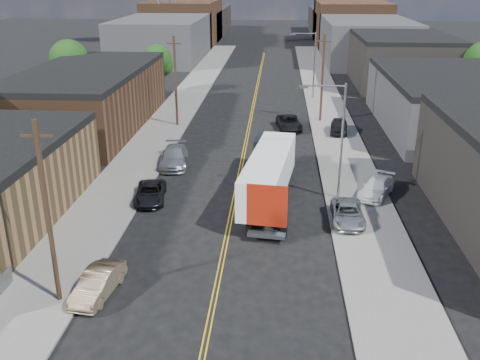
# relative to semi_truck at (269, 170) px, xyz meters

# --- Properties ---
(ground) EXTENTS (260.00, 260.00, 0.00)m
(ground) POSITION_rel_semi_truck_xyz_m (-2.64, 35.02, -2.28)
(ground) COLOR black
(ground) RESTS_ON ground
(centerline) EXTENTS (0.32, 120.00, 0.01)m
(centerline) POSITION_rel_semi_truck_xyz_m (-2.64, 20.02, -2.28)
(centerline) COLOR gold
(centerline) RESTS_ON ground
(sidewalk_left) EXTENTS (5.00, 140.00, 0.15)m
(sidewalk_left) POSITION_rel_semi_truck_xyz_m (-12.14, 20.02, -2.21)
(sidewalk_left) COLOR slate
(sidewalk_left) RESTS_ON ground
(sidewalk_right) EXTENTS (5.00, 140.00, 0.15)m
(sidewalk_right) POSITION_rel_semi_truck_xyz_m (6.86, 20.02, -2.21)
(sidewalk_right) COLOR slate
(sidewalk_right) RESTS_ON ground
(warehouse_brown) EXTENTS (12.00, 26.00, 6.60)m
(warehouse_brown) POSITION_rel_semi_truck_xyz_m (-20.64, 19.02, 1.02)
(warehouse_brown) COLOR #4C311E
(warehouse_brown) RESTS_ON ground
(industrial_right_b) EXTENTS (14.00, 24.00, 6.10)m
(industrial_right_b) POSITION_rel_semi_truck_xyz_m (19.36, 21.02, 0.77)
(industrial_right_b) COLOR #37373A
(industrial_right_b) RESTS_ON ground
(industrial_right_c) EXTENTS (14.00, 22.00, 7.60)m
(industrial_right_c) POSITION_rel_semi_truck_xyz_m (19.36, 47.02, 1.52)
(industrial_right_c) COLOR black
(industrial_right_c) RESTS_ON ground
(skyline_left_a) EXTENTS (16.00, 30.00, 8.00)m
(skyline_left_a) POSITION_rel_semi_truck_xyz_m (-22.64, 70.02, 1.72)
(skyline_left_a) COLOR #37373A
(skyline_left_a) RESTS_ON ground
(skyline_right_a) EXTENTS (16.00, 30.00, 8.00)m
(skyline_right_a) POSITION_rel_semi_truck_xyz_m (17.36, 70.02, 1.72)
(skyline_right_a) COLOR #37373A
(skyline_right_a) RESTS_ON ground
(skyline_left_b) EXTENTS (16.00, 26.00, 10.00)m
(skyline_left_b) POSITION_rel_semi_truck_xyz_m (-22.64, 95.02, 2.72)
(skyline_left_b) COLOR #4C311E
(skyline_left_b) RESTS_ON ground
(skyline_right_b) EXTENTS (16.00, 26.00, 10.00)m
(skyline_right_b) POSITION_rel_semi_truck_xyz_m (17.36, 95.02, 2.72)
(skyline_right_b) COLOR #4C311E
(skyline_right_b) RESTS_ON ground
(skyline_left_c) EXTENTS (16.00, 40.00, 7.00)m
(skyline_left_c) POSITION_rel_semi_truck_xyz_m (-22.64, 115.02, 1.22)
(skyline_left_c) COLOR black
(skyline_left_c) RESTS_ON ground
(skyline_right_c) EXTENTS (16.00, 40.00, 7.00)m
(skyline_right_c) POSITION_rel_semi_truck_xyz_m (17.36, 115.02, 1.22)
(skyline_right_c) COLOR black
(skyline_right_c) RESTS_ON ground
(streetlight_near) EXTENTS (3.39, 0.25, 9.00)m
(streetlight_near) POSITION_rel_semi_truck_xyz_m (4.96, 0.02, 3.04)
(streetlight_near) COLOR gray
(streetlight_near) RESTS_ON ground
(streetlight_far) EXTENTS (3.39, 0.25, 9.00)m
(streetlight_far) POSITION_rel_semi_truck_xyz_m (4.96, 35.02, 3.04)
(streetlight_far) COLOR gray
(streetlight_far) RESTS_ON ground
(utility_pole_left_near) EXTENTS (1.60, 0.26, 10.00)m
(utility_pole_left_near) POSITION_rel_semi_truck_xyz_m (-10.84, -14.98, 2.86)
(utility_pole_left_near) COLOR black
(utility_pole_left_near) RESTS_ON ground
(utility_pole_left_far) EXTENTS (1.60, 0.26, 10.00)m
(utility_pole_left_far) POSITION_rel_semi_truck_xyz_m (-10.84, 20.02, 2.86)
(utility_pole_left_far) COLOR black
(utility_pole_left_far) RESTS_ON ground
(utility_pole_right) EXTENTS (1.60, 0.26, 10.00)m
(utility_pole_right) POSITION_rel_semi_truck_xyz_m (5.56, 23.02, 2.86)
(utility_pole_right) COLOR black
(utility_pole_right) RESTS_ON ground
(tree_left_mid) EXTENTS (5.10, 5.04, 8.37)m
(tree_left_mid) POSITION_rel_semi_truck_xyz_m (-26.58, 30.02, 3.20)
(tree_left_mid) COLOR black
(tree_left_mid) RESTS_ON ground
(tree_left_far) EXTENTS (4.35, 4.20, 6.97)m
(tree_left_far) POSITION_rel_semi_truck_xyz_m (-16.58, 37.02, 2.28)
(tree_left_far) COLOR black
(tree_left_far) RESTS_ON ground
(semi_truck) EXTENTS (4.12, 15.60, 4.01)m
(semi_truck) POSITION_rel_semi_truck_xyz_m (0.00, 0.00, 0.00)
(semi_truck) COLOR white
(semi_truck) RESTS_ON ground
(car_left_b) EXTENTS (2.12, 4.55, 1.44)m
(car_left_b) POSITION_rel_semi_truck_xyz_m (-8.94, -14.25, -1.56)
(car_left_b) COLOR #7A6B4F
(car_left_b) RESTS_ON ground
(car_left_c) EXTENTS (2.79, 4.98, 1.32)m
(car_left_c) POSITION_rel_semi_truck_xyz_m (-9.04, -1.39, -1.62)
(car_left_c) COLOR black
(car_left_c) RESTS_ON ground
(car_left_d) EXTENTS (2.88, 5.87, 1.64)m
(car_left_d) POSITION_rel_semi_truck_xyz_m (-8.70, 6.73, -1.46)
(car_left_d) COLOR #A2A4A7
(car_left_d) RESTS_ON ground
(car_right_lot_a) EXTENTS (2.29, 4.76, 1.31)m
(car_right_lot_a) POSITION_rel_semi_truck_xyz_m (5.56, -4.36, -1.48)
(car_right_lot_a) COLOR #9CA0A1
(car_right_lot_a) RESTS_ON sidewalk_right
(car_right_lot_b) EXTENTS (3.73, 5.02, 1.35)m
(car_right_lot_b) POSITION_rel_semi_truck_xyz_m (8.36, 0.56, -1.46)
(car_right_lot_b) COLOR white
(car_right_lot_b) RESTS_ON sidewalk_right
(car_right_lot_c) EXTENTS (2.31, 4.65, 1.52)m
(car_right_lot_c) POSITION_rel_semi_truck_xyz_m (7.20, 17.92, -1.37)
(car_right_lot_c) COLOR black
(car_right_lot_c) RESTS_ON sidewalk_right
(car_ahead_truck) EXTENTS (3.15, 5.64, 1.49)m
(car_ahead_truck) POSITION_rel_semi_truck_xyz_m (1.86, 19.48, -1.54)
(car_ahead_truck) COLOR black
(car_ahead_truck) RESTS_ON ground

